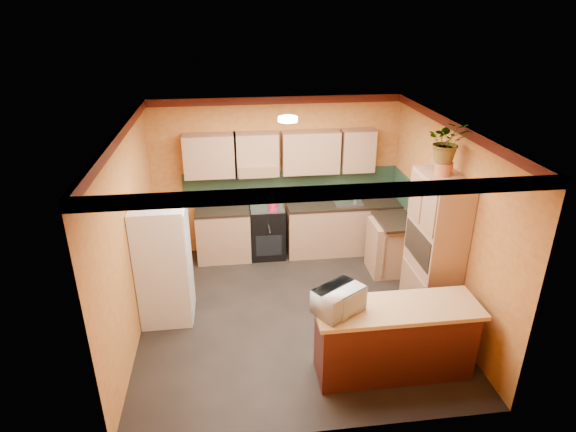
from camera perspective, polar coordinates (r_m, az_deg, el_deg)
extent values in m
plane|color=black|center=(7.03, 0.62, -11.40)|extent=(4.20, 4.20, 0.00)
cube|color=white|center=(5.90, 0.73, 10.53)|extent=(4.20, 4.20, 0.04)
cube|color=#CE8837|center=(8.28, -1.34, 4.78)|extent=(4.20, 0.04, 2.70)
cube|color=#CE8837|center=(4.56, 4.40, -12.68)|extent=(4.20, 0.04, 2.70)
cube|color=#CE8837|center=(6.43, -18.23, -2.36)|extent=(0.04, 4.20, 2.70)
cube|color=#CE8837|center=(6.93, 18.13, -0.39)|extent=(0.04, 4.20, 2.70)
cube|color=#203C28|center=(8.35, 0.38, 3.75)|extent=(3.70, 0.02, 0.53)
cube|color=#203C28|center=(8.17, 13.94, 2.56)|extent=(0.02, 1.40, 0.53)
cube|color=tan|center=(7.99, -0.53, 7.46)|extent=(3.10, 0.34, 0.70)
cylinder|color=white|center=(6.48, -0.02, 11.41)|extent=(0.26, 0.26, 0.06)
cube|color=tan|center=(8.40, 1.77, -1.65)|extent=(3.65, 0.60, 0.88)
cube|color=black|center=(8.21, 1.81, 1.25)|extent=(3.65, 0.62, 0.04)
cube|color=black|center=(8.33, -2.48, -1.79)|extent=(0.58, 0.58, 0.91)
cube|color=silver|center=(8.35, 7.08, 1.72)|extent=(0.48, 0.40, 0.03)
cube|color=tan|center=(8.02, 12.52, -3.58)|extent=(0.60, 0.80, 0.88)
cube|color=black|center=(7.82, 12.82, -0.59)|extent=(0.62, 0.80, 0.04)
cube|color=white|center=(6.73, -14.53, -5.44)|extent=(0.68, 0.66, 1.70)
cube|color=tan|center=(6.71, 16.92, -3.92)|extent=(0.48, 0.90, 2.10)
cylinder|color=#AF502A|center=(6.32, 17.96, 5.40)|extent=(0.22, 0.22, 0.16)
imported|color=tan|center=(6.23, 18.36, 8.38)|extent=(0.57, 0.53, 0.53)
cube|color=#492011|center=(5.94, 12.45, -14.33)|extent=(1.80, 0.55, 0.88)
cube|color=tan|center=(5.67, 12.87, -10.63)|extent=(1.90, 0.65, 0.05)
imported|color=white|center=(5.39, 6.02, -9.86)|extent=(0.64, 0.60, 0.30)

